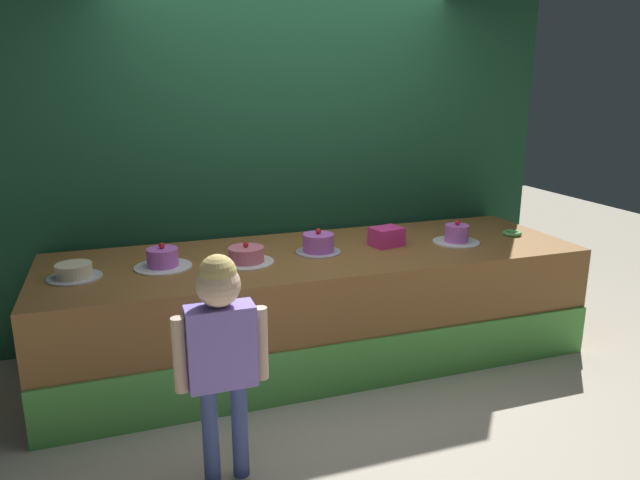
{
  "coord_description": "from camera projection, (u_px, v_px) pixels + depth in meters",
  "views": [
    {
      "loc": [
        -1.24,
        -3.06,
        1.88
      ],
      "look_at": [
        -0.06,
        0.34,
        0.91
      ],
      "focal_mm": 32.95,
      "sensor_mm": 36.0,
      "label": 1
    }
  ],
  "objects": [
    {
      "name": "stage_platform",
      "position": [
        318.0,
        305.0,
        4.09
      ],
      "size": [
        3.61,
        1.16,
        0.76
      ],
      "color": "brown",
      "rests_on": "ground_plane"
    },
    {
      "name": "cake_left",
      "position": [
        163.0,
        259.0,
        3.65
      ],
      "size": [
        0.36,
        0.36,
        0.16
      ],
      "color": "white",
      "rests_on": "stage_platform"
    },
    {
      "name": "donut",
      "position": [
        512.0,
        233.0,
        4.43
      ],
      "size": [
        0.14,
        0.14,
        0.03
      ],
      "primitive_type": "torus",
      "color": "#59B259",
      "rests_on": "stage_platform"
    },
    {
      "name": "cake_far_left",
      "position": [
        74.0,
        272.0,
        3.45
      ],
      "size": [
        0.31,
        0.31,
        0.09
      ],
      "color": "silver",
      "rests_on": "stage_platform"
    },
    {
      "name": "ground_plane",
      "position": [
        347.0,
        393.0,
        3.68
      ],
      "size": [
        12.0,
        12.0,
        0.0
      ],
      "primitive_type": "plane",
      "color": "#BCB29E"
    },
    {
      "name": "cake_right",
      "position": [
        318.0,
        244.0,
        3.97
      ],
      "size": [
        0.31,
        0.31,
        0.17
      ],
      "color": "silver",
      "rests_on": "stage_platform"
    },
    {
      "name": "child_figure",
      "position": [
        221.0,
        339.0,
        2.7
      ],
      "size": [
        0.44,
        0.2,
        1.14
      ],
      "color": "#3F4C8C",
      "rests_on": "ground_plane"
    },
    {
      "name": "cake_center",
      "position": [
        246.0,
        256.0,
        3.75
      ],
      "size": [
        0.35,
        0.35,
        0.14
      ],
      "color": "white",
      "rests_on": "stage_platform"
    },
    {
      "name": "cake_far_right",
      "position": [
        457.0,
        235.0,
        4.22
      ],
      "size": [
        0.34,
        0.34,
        0.17
      ],
      "color": "white",
      "rests_on": "stage_platform"
    },
    {
      "name": "curtain_backdrop",
      "position": [
        289.0,
        136.0,
        4.42
      ],
      "size": [
        4.27,
        0.08,
        2.98
      ],
      "primitive_type": "cube",
      "color": "#19472D",
      "rests_on": "ground_plane"
    },
    {
      "name": "pink_box",
      "position": [
        387.0,
        237.0,
        4.14
      ],
      "size": [
        0.24,
        0.21,
        0.13
      ],
      "primitive_type": "cube",
      "rotation": [
        0.0,
        0.0,
        0.22
      ],
      "color": "#EF3590",
      "rests_on": "stage_platform"
    }
  ]
}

